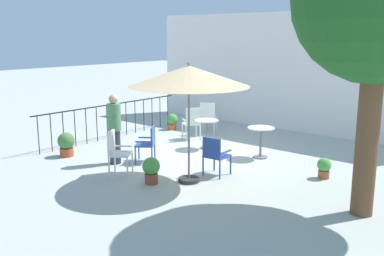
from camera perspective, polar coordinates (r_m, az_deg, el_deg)
name	(u,v)px	position (r m, az deg, el deg)	size (l,w,h in m)	color
ground_plane	(196,157)	(10.99, 0.47, -3.76)	(60.00, 60.00, 0.00)	#AEB2A8
villa_facade	(285,72)	(14.33, 11.98, 7.19)	(9.97, 0.30, 3.69)	white
terrace_railing	(112,115)	(13.05, -10.39, 1.65)	(0.03, 5.15, 1.01)	black
patio_umbrella_0	(189,77)	(8.71, -0.42, 6.68)	(2.43, 2.43, 2.46)	#2D2D2D
cafe_table_0	(207,129)	(11.69, 1.91, -0.11)	(0.63, 0.63, 0.77)	white
cafe_table_1	(261,137)	(10.92, 8.94, -1.14)	(0.66, 0.66, 0.77)	white
patio_chair_0	(117,150)	(9.58, -9.77, -2.83)	(0.62, 0.63, 0.97)	white
patio_chair_1	(192,121)	(12.64, 0.01, 0.87)	(0.62, 0.63, 0.95)	silver
patio_chair_2	(215,153)	(9.42, 3.00, -3.33)	(0.49, 0.49, 0.86)	#284290
patio_chair_3	(148,142)	(10.50, -5.71, -1.77)	(0.62, 0.63, 0.86)	#3751A0
patio_chair_4	(208,116)	(13.41, 2.10, 1.58)	(0.61, 0.59, 0.98)	white
potted_plant_0	(172,121)	(14.09, -2.59, 0.93)	(0.36, 0.36, 0.52)	#C05D2F
potted_plant_1	(324,167)	(9.73, 16.79, -4.93)	(0.30, 0.30, 0.44)	#AD5538
potted_plant_2	(66,144)	(11.40, -16.02, -1.98)	(0.42, 0.42, 0.61)	#AE492D
potted_plant_3	(151,169)	(9.01, -5.33, -5.36)	(0.36, 0.36, 0.55)	brown
standing_person	(114,128)	(10.39, -10.05, -0.05)	(0.38, 0.38, 1.65)	#33333D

